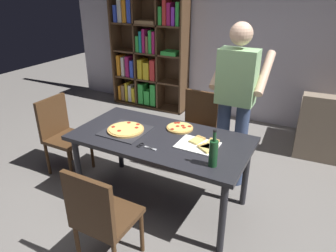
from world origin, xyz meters
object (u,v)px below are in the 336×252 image
at_px(chair_far_side, 197,124).
at_px(chair_left_end, 61,131).
at_px(wine_bottle, 213,153).
at_px(kitchen_scissors, 144,146).
at_px(dining_table, 161,144).
at_px(person_serving_pizza, 235,98).
at_px(second_pizza_plain, 180,128).
at_px(chair_near_camera, 100,215).
at_px(bookshelf, 148,54).
at_px(pepperoni_pizza_on_tray, 126,130).

height_order(chair_far_side, chair_left_end, same).
height_order(wine_bottle, kitchen_scissors, wine_bottle).
xyz_separation_m(dining_table, chair_left_end, (-1.33, 0.00, -0.16)).
height_order(person_serving_pizza, wine_bottle, person_serving_pizza).
height_order(dining_table, second_pizza_plain, second_pizza_plain).
distance_m(chair_far_side, person_serving_pizza, 0.73).
xyz_separation_m(chair_near_camera, bookshelf, (-1.58, 3.29, 0.44)).
bearing_deg(chair_near_camera, person_serving_pizza, 73.03).
height_order(chair_near_camera, kitchen_scissors, chair_near_camera).
bearing_deg(bookshelf, pepperoni_pizza_on_tray, -63.30).
height_order(dining_table, wine_bottle, wine_bottle).
bearing_deg(chair_near_camera, dining_table, 90.00).
bearing_deg(pepperoni_pizza_on_tray, bookshelf, 116.70).
distance_m(dining_table, chair_left_end, 1.34).
relative_size(chair_near_camera, pepperoni_pizza_on_tray, 2.16).
bearing_deg(second_pizza_plain, chair_left_end, -170.22).
bearing_deg(bookshelf, chair_far_side, -42.63).
distance_m(chair_far_side, second_pizza_plain, 0.73).
bearing_deg(person_serving_pizza, kitchen_scissors, -119.32).
bearing_deg(chair_near_camera, second_pizza_plain, 85.87).
height_order(dining_table, person_serving_pizza, person_serving_pizza).
bearing_deg(wine_bottle, kitchen_scissors, 178.97).
distance_m(chair_far_side, bookshelf, 2.20).
xyz_separation_m(chair_near_camera, wine_bottle, (0.61, 0.67, 0.36)).
relative_size(chair_near_camera, chair_left_end, 1.00).
xyz_separation_m(chair_far_side, pepperoni_pizza_on_tray, (-0.36, -0.98, 0.25)).
bearing_deg(chair_left_end, dining_table, 0.00).
distance_m(chair_near_camera, pepperoni_pizza_on_tray, 0.97).
height_order(chair_far_side, wine_bottle, wine_bottle).
bearing_deg(chair_far_side, pepperoni_pizza_on_tray, -110.17).
distance_m(dining_table, pepperoni_pizza_on_tray, 0.37).
bearing_deg(kitchen_scissors, person_serving_pizza, 60.68).
relative_size(chair_near_camera, kitchen_scissors, 4.62).
relative_size(bookshelf, kitchen_scissors, 10.00).
bearing_deg(wine_bottle, person_serving_pizza, 97.15).
height_order(chair_near_camera, person_serving_pizza, person_serving_pizza).
distance_m(chair_near_camera, bookshelf, 3.68).
bearing_deg(dining_table, second_pizza_plain, 70.94).
height_order(chair_far_side, pepperoni_pizza_on_tray, chair_far_side).
xyz_separation_m(chair_near_camera, second_pizza_plain, (0.08, 1.16, 0.25)).
xyz_separation_m(chair_left_end, pepperoni_pizza_on_tray, (0.97, -0.06, 0.25)).
height_order(chair_near_camera, wine_bottle, wine_bottle).
relative_size(chair_near_camera, person_serving_pizza, 0.51).
xyz_separation_m(pepperoni_pizza_on_tray, kitchen_scissors, (0.32, -0.18, -0.01)).
height_order(bookshelf, second_pizza_plain, bookshelf).
distance_m(chair_near_camera, kitchen_scissors, 0.72).
relative_size(chair_far_side, pepperoni_pizza_on_tray, 2.16).
height_order(chair_left_end, second_pizza_plain, chair_left_end).
distance_m(person_serving_pizza, second_pizza_plain, 0.66).
bearing_deg(chair_near_camera, bookshelf, 115.65).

